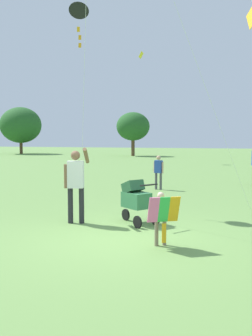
{
  "coord_description": "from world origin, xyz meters",
  "views": [
    {
      "loc": [
        2.11,
        -7.06,
        2.03
      ],
      "look_at": [
        -0.23,
        1.41,
        1.3
      ],
      "focal_mm": 40.33,
      "sensor_mm": 36.0,
      "label": 1
    }
  ],
  "objects_px": {
    "stroller": "(136,198)",
    "person_red_shirt": "(158,170)",
    "child_with_butterfly_kite": "(161,214)",
    "person_adult_flyer": "(76,180)",
    "kite_adult_black": "(79,13)"
  },
  "relations": [
    {
      "from": "person_red_shirt",
      "to": "stroller",
      "type": "bearing_deg",
      "value": -84.78
    },
    {
      "from": "stroller",
      "to": "person_red_shirt",
      "type": "height_order",
      "value": "person_red_shirt"
    },
    {
      "from": "person_red_shirt",
      "to": "child_with_butterfly_kite",
      "type": "bearing_deg",
      "value": -79.12
    },
    {
      "from": "child_with_butterfly_kite",
      "to": "person_adult_flyer",
      "type": "bearing_deg",
      "value": 149.72
    },
    {
      "from": "child_with_butterfly_kite",
      "to": "stroller",
      "type": "relative_size",
      "value": 0.98
    },
    {
      "from": "kite_adult_black",
      "to": "person_red_shirt",
      "type": "xyz_separation_m",
      "value": [
        1.57,
        4.0,
        -4.73
      ]
    },
    {
      "from": "person_adult_flyer",
      "to": "stroller",
      "type": "relative_size",
      "value": 1.73
    },
    {
      "from": "child_with_butterfly_kite",
      "to": "person_red_shirt",
      "type": "relative_size",
      "value": 0.77
    },
    {
      "from": "child_with_butterfly_kite",
      "to": "person_adult_flyer",
      "type": "relative_size",
      "value": 0.57
    },
    {
      "from": "person_adult_flyer",
      "to": "person_red_shirt",
      "type": "xyz_separation_m",
      "value": [
        0.84,
        6.07,
        -0.26
      ]
    },
    {
      "from": "person_adult_flyer",
      "to": "person_red_shirt",
      "type": "relative_size",
      "value": 1.36
    },
    {
      "from": "child_with_butterfly_kite",
      "to": "person_red_shirt",
      "type": "xyz_separation_m",
      "value": [
        -1.42,
        7.39,
        0.16
      ]
    },
    {
      "from": "stroller",
      "to": "person_red_shirt",
      "type": "distance_m",
      "value": 5.76
    },
    {
      "from": "child_with_butterfly_kite",
      "to": "stroller",
      "type": "bearing_deg",
      "value": 118.44
    },
    {
      "from": "stroller",
      "to": "kite_adult_black",
      "type": "distance_m",
      "value": 5.6
    }
  ]
}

